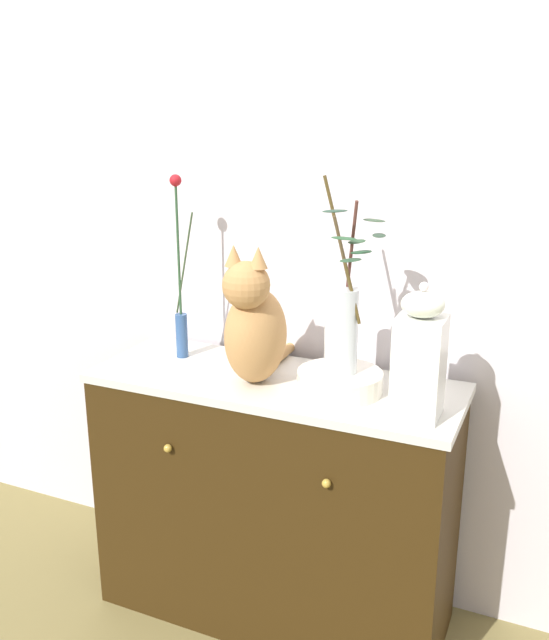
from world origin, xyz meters
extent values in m
plane|color=olive|center=(0.00, 0.00, 0.00)|extent=(6.00, 6.00, 0.00)
cube|color=silver|center=(0.00, 0.28, 1.30)|extent=(4.40, 0.08, 2.60)
cube|color=#2F1F0A|center=(0.00, 0.00, 0.39)|extent=(1.07, 0.40, 0.78)
cube|color=silver|center=(0.00, 0.00, 0.79)|extent=(1.09, 0.41, 0.02)
sphere|color=#B79338|center=(-0.24, -0.21, 0.62)|extent=(0.02, 0.02, 0.02)
sphere|color=#B79338|center=(0.24, -0.21, 0.62)|extent=(0.02, 0.02, 0.02)
ellipsoid|color=#B7844D|center=(-0.04, -0.03, 0.94)|extent=(0.18, 0.23, 0.28)
sphere|color=#B7844D|center=(-0.04, -0.09, 1.10)|extent=(0.13, 0.13, 0.13)
cone|color=#B7844D|center=(-0.01, -0.09, 1.18)|extent=(0.05, 0.05, 0.06)
cone|color=#B7844D|center=(-0.08, -0.10, 1.18)|extent=(0.05, 0.05, 0.06)
cylinder|color=#B7844D|center=(-0.05, 0.16, 0.82)|extent=(0.04, 0.17, 0.03)
cylinder|color=#2F5184|center=(-0.35, 0.06, 0.87)|extent=(0.04, 0.04, 0.14)
cylinder|color=#294B2D|center=(-0.35, 0.06, 1.14)|extent=(0.01, 0.01, 0.40)
sphere|color=#A4161E|center=(-0.35, 0.06, 1.36)|extent=(0.04, 0.04, 0.04)
cylinder|color=#33482C|center=(-0.33, 0.06, 1.10)|extent=(0.07, 0.01, 0.32)
cylinder|color=silver|center=(0.20, -0.01, 0.83)|extent=(0.24, 0.24, 0.06)
cylinder|color=silver|center=(0.20, -0.01, 0.98)|extent=(0.09, 0.09, 0.24)
cylinder|color=#512E26|center=(0.22, 0.00, 1.17)|extent=(0.06, 0.08, 0.33)
ellipsoid|color=#204A2C|center=(0.25, 0.01, 1.19)|extent=(0.07, 0.08, 0.01)
ellipsoid|color=#2C4632|center=(0.28, 0.04, 1.24)|extent=(0.05, 0.08, 0.01)
ellipsoid|color=#324732|center=(0.28, 0.02, 1.28)|extent=(0.08, 0.06, 0.01)
cylinder|color=#4A3B1B|center=(0.21, -0.03, 1.20)|extent=(0.11, 0.02, 0.39)
ellipsoid|color=#2A5332|center=(0.23, -0.10, 1.25)|extent=(0.08, 0.05, 0.01)
ellipsoid|color=#274233|center=(0.21, -0.11, 1.31)|extent=(0.07, 0.08, 0.01)
cylinder|color=brown|center=(0.22, -0.03, 1.15)|extent=(0.06, 0.07, 0.29)
ellipsoid|color=#2F5336|center=(0.24, -0.06, 1.19)|extent=(0.07, 0.08, 0.01)
ellipsoid|color=#325337|center=(0.26, -0.06, 1.23)|extent=(0.05, 0.07, 0.01)
cube|color=white|center=(0.44, -0.09, 0.93)|extent=(0.12, 0.12, 0.26)
ellipsoid|color=white|center=(0.44, -0.09, 1.10)|extent=(0.11, 0.11, 0.06)
sphere|color=white|center=(0.44, -0.09, 1.14)|extent=(0.02, 0.02, 0.02)
camera|label=1|loc=(0.75, -1.70, 1.53)|focal=38.14mm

